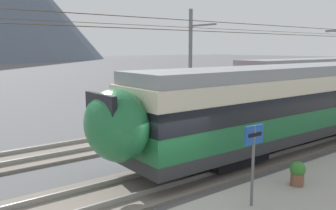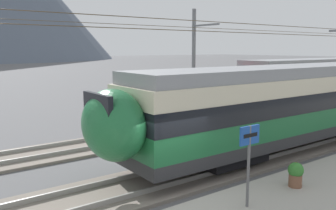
# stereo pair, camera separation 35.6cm
# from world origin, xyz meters

# --- Properties ---
(ground_plane) EXTENTS (400.00, 400.00, 0.00)m
(ground_plane) POSITION_xyz_m (0.00, 0.00, 0.00)
(ground_plane) COLOR #565659
(track_near) EXTENTS (120.00, 3.00, 0.28)m
(track_near) POSITION_xyz_m (0.00, 1.26, 0.07)
(track_near) COLOR slate
(track_near) RESTS_ON ground
(track_far) EXTENTS (120.00, 3.00, 0.28)m
(track_far) POSITION_xyz_m (0.00, 6.92, 0.07)
(track_far) COLOR slate
(track_far) RESTS_ON ground
(train_near_platform) EXTENTS (23.46, 2.92, 4.27)m
(train_near_platform) POSITION_xyz_m (9.66, 1.26, 2.22)
(train_near_platform) COLOR #2D2D30
(train_near_platform) RESTS_ON track_near
(catenary_mast_far_side) EXTENTS (49.84, 2.37, 7.05)m
(catenary_mast_far_side) POSITION_xyz_m (8.37, 8.81, 3.79)
(catenary_mast_far_side) COLOR slate
(catenary_mast_far_side) RESTS_ON ground
(platform_sign) EXTENTS (0.70, 0.08, 2.24)m
(platform_sign) POSITION_xyz_m (0.84, -2.32, 2.02)
(platform_sign) COLOR #59595B
(platform_sign) RESTS_ON platform_slab
(potted_plant_platform_edge) EXTENTS (0.48, 0.48, 0.78)m
(potted_plant_platform_edge) POSITION_xyz_m (3.12, -2.23, 0.81)
(potted_plant_platform_edge) COLOR brown
(potted_plant_platform_edge) RESTS_ON platform_slab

